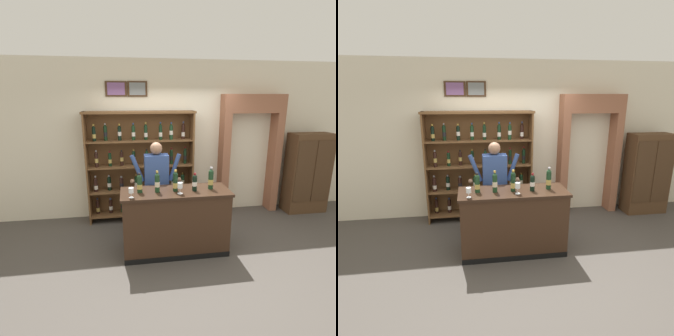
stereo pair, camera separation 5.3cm
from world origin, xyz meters
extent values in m
cube|color=#47423D|center=(0.00, 0.00, -0.01)|extent=(14.00, 14.00, 0.02)
cube|color=beige|center=(0.00, 1.54, 1.50)|extent=(12.00, 0.16, 3.01)
cube|color=#422B19|center=(-0.95, 1.45, 2.47)|extent=(0.39, 0.02, 0.27)
cube|color=#7C528A|center=(-0.95, 1.43, 2.47)|extent=(0.31, 0.01, 0.22)
cube|color=#422B19|center=(-0.56, 1.45, 2.47)|extent=(0.36, 0.02, 0.28)
cube|color=slate|center=(-0.56, 1.43, 2.47)|extent=(0.29, 0.01, 0.22)
cube|color=brown|center=(-1.52, 1.23, 1.04)|extent=(0.03, 0.34, 2.08)
cube|color=brown|center=(0.43, 1.23, 1.04)|extent=(0.03, 0.34, 2.08)
cube|color=brown|center=(-0.54, 1.39, 1.04)|extent=(1.98, 0.02, 2.08)
cube|color=brown|center=(-0.54, 1.23, 0.13)|extent=(1.92, 0.33, 0.03)
cylinder|color=black|center=(-1.39, 1.26, 0.26)|extent=(0.07, 0.07, 0.23)
sphere|color=black|center=(-1.39, 1.26, 0.38)|extent=(0.06, 0.06, 0.06)
cylinder|color=black|center=(-1.39, 1.26, 0.42)|extent=(0.03, 0.03, 0.08)
cylinder|color=navy|center=(-1.39, 1.26, 0.45)|extent=(0.03, 0.03, 0.03)
cylinder|color=tan|center=(-1.39, 1.26, 0.23)|extent=(0.07, 0.07, 0.07)
cylinder|color=black|center=(-1.15, 1.27, 0.26)|extent=(0.07, 0.07, 0.24)
sphere|color=black|center=(-1.15, 1.27, 0.39)|extent=(0.06, 0.06, 0.06)
cylinder|color=black|center=(-1.15, 1.27, 0.41)|extent=(0.03, 0.03, 0.06)
cylinder|color=navy|center=(-1.15, 1.27, 0.43)|extent=(0.03, 0.03, 0.03)
cylinder|color=silver|center=(-1.15, 1.27, 0.24)|extent=(0.07, 0.07, 0.08)
cylinder|color=#19381E|center=(-0.92, 1.26, 0.25)|extent=(0.07, 0.07, 0.22)
sphere|color=#19381E|center=(-0.92, 1.26, 0.37)|extent=(0.06, 0.06, 0.06)
cylinder|color=#19381E|center=(-0.92, 1.26, 0.40)|extent=(0.03, 0.03, 0.07)
cylinder|color=maroon|center=(-0.92, 1.26, 0.42)|extent=(0.03, 0.03, 0.03)
cylinder|color=black|center=(-0.92, 1.26, 0.26)|extent=(0.07, 0.07, 0.07)
cylinder|color=black|center=(-0.65, 1.23, 0.25)|extent=(0.07, 0.07, 0.22)
sphere|color=black|center=(-0.65, 1.23, 0.36)|extent=(0.06, 0.06, 0.06)
cylinder|color=black|center=(-0.65, 1.23, 0.40)|extent=(0.02, 0.02, 0.07)
cylinder|color=maroon|center=(-0.65, 1.23, 0.42)|extent=(0.03, 0.03, 0.03)
cylinder|color=silver|center=(-0.65, 1.23, 0.24)|extent=(0.07, 0.07, 0.07)
cylinder|color=#19381E|center=(-0.43, 1.19, 0.26)|extent=(0.07, 0.07, 0.23)
sphere|color=#19381E|center=(-0.43, 1.19, 0.38)|extent=(0.06, 0.06, 0.06)
cylinder|color=#19381E|center=(-0.43, 1.19, 0.40)|extent=(0.03, 0.03, 0.07)
cylinder|color=maroon|center=(-0.43, 1.19, 0.43)|extent=(0.03, 0.03, 0.03)
cylinder|color=beige|center=(-0.43, 1.19, 0.23)|extent=(0.07, 0.07, 0.07)
cylinder|color=#19381E|center=(-0.20, 1.27, 0.26)|extent=(0.07, 0.07, 0.23)
sphere|color=#19381E|center=(-0.20, 1.27, 0.38)|extent=(0.06, 0.06, 0.06)
cylinder|color=#19381E|center=(-0.20, 1.27, 0.41)|extent=(0.03, 0.03, 0.08)
cylinder|color=navy|center=(-0.20, 1.27, 0.44)|extent=(0.03, 0.03, 0.03)
cylinder|color=silver|center=(-0.20, 1.27, 0.23)|extent=(0.07, 0.07, 0.07)
cylinder|color=black|center=(0.03, 1.23, 0.25)|extent=(0.07, 0.07, 0.22)
sphere|color=black|center=(0.03, 1.23, 0.37)|extent=(0.06, 0.06, 0.06)
cylinder|color=black|center=(0.03, 1.23, 0.40)|extent=(0.03, 0.03, 0.06)
cylinder|color=navy|center=(0.03, 1.23, 0.42)|extent=(0.03, 0.03, 0.03)
cylinder|color=silver|center=(0.03, 1.23, 0.26)|extent=(0.07, 0.07, 0.07)
cylinder|color=black|center=(0.28, 1.27, 0.26)|extent=(0.07, 0.07, 0.23)
sphere|color=black|center=(0.28, 1.27, 0.38)|extent=(0.06, 0.06, 0.06)
cylinder|color=black|center=(0.28, 1.27, 0.41)|extent=(0.02, 0.02, 0.07)
cylinder|color=navy|center=(0.28, 1.27, 0.44)|extent=(0.03, 0.03, 0.03)
cylinder|color=silver|center=(0.28, 1.27, 0.26)|extent=(0.07, 0.07, 0.07)
cube|color=brown|center=(-0.54, 1.23, 0.60)|extent=(1.92, 0.33, 0.02)
cylinder|color=black|center=(-1.39, 1.19, 0.73)|extent=(0.07, 0.07, 0.22)
sphere|color=black|center=(-1.39, 1.19, 0.85)|extent=(0.07, 0.07, 0.07)
cylinder|color=black|center=(-1.39, 1.19, 0.88)|extent=(0.03, 0.03, 0.08)
cylinder|color=#99999E|center=(-1.39, 1.19, 0.91)|extent=(0.03, 0.03, 0.03)
cylinder|color=silver|center=(-1.39, 1.19, 0.70)|extent=(0.07, 0.07, 0.07)
cylinder|color=black|center=(-1.15, 1.24, 0.73)|extent=(0.07, 0.07, 0.23)
sphere|color=black|center=(-1.15, 1.24, 0.85)|extent=(0.07, 0.07, 0.07)
cylinder|color=black|center=(-1.15, 1.24, 0.88)|extent=(0.03, 0.03, 0.06)
cylinder|color=#99999E|center=(-1.15, 1.24, 0.90)|extent=(0.03, 0.03, 0.03)
cylinder|color=silver|center=(-1.15, 1.24, 0.72)|extent=(0.07, 0.07, 0.07)
cylinder|color=black|center=(-0.92, 1.21, 0.72)|extent=(0.07, 0.07, 0.21)
sphere|color=black|center=(-0.92, 1.21, 0.84)|extent=(0.07, 0.07, 0.07)
cylinder|color=black|center=(-0.92, 1.21, 0.86)|extent=(0.03, 0.03, 0.06)
cylinder|color=#99999E|center=(-0.92, 1.21, 0.88)|extent=(0.04, 0.04, 0.03)
cylinder|color=black|center=(-0.92, 1.21, 0.72)|extent=(0.07, 0.07, 0.07)
cylinder|color=#19381E|center=(-0.64, 1.24, 0.72)|extent=(0.07, 0.07, 0.21)
sphere|color=#19381E|center=(-0.64, 1.24, 0.84)|extent=(0.07, 0.07, 0.07)
cylinder|color=#19381E|center=(-0.64, 1.24, 0.87)|extent=(0.03, 0.03, 0.07)
cylinder|color=#B79338|center=(-0.64, 1.24, 0.89)|extent=(0.03, 0.03, 0.03)
cylinder|color=silver|center=(-0.64, 1.24, 0.72)|extent=(0.07, 0.07, 0.07)
cylinder|color=black|center=(-0.43, 1.23, 0.72)|extent=(0.07, 0.07, 0.21)
sphere|color=black|center=(-0.43, 1.23, 0.83)|extent=(0.07, 0.07, 0.07)
cylinder|color=black|center=(-0.43, 1.23, 0.87)|extent=(0.03, 0.03, 0.08)
cylinder|color=black|center=(-0.43, 1.23, 0.90)|extent=(0.04, 0.04, 0.03)
cylinder|color=tan|center=(-0.43, 1.23, 0.71)|extent=(0.07, 0.07, 0.07)
cylinder|color=black|center=(-0.19, 1.19, 0.73)|extent=(0.07, 0.07, 0.23)
sphere|color=black|center=(-0.19, 1.19, 0.85)|extent=(0.07, 0.07, 0.07)
cylinder|color=black|center=(-0.19, 1.19, 0.88)|extent=(0.03, 0.03, 0.07)
cylinder|color=#99999E|center=(-0.19, 1.19, 0.91)|extent=(0.03, 0.03, 0.03)
cylinder|color=silver|center=(-0.19, 1.19, 0.74)|extent=(0.07, 0.07, 0.07)
cylinder|color=black|center=(0.07, 1.25, 0.73)|extent=(0.07, 0.07, 0.22)
sphere|color=black|center=(0.07, 1.25, 0.85)|extent=(0.07, 0.07, 0.07)
cylinder|color=black|center=(0.07, 1.25, 0.87)|extent=(0.03, 0.03, 0.06)
cylinder|color=black|center=(0.07, 1.25, 0.89)|extent=(0.04, 0.04, 0.03)
cylinder|color=silver|center=(0.07, 1.25, 0.70)|extent=(0.07, 0.07, 0.07)
cylinder|color=#19381E|center=(0.26, 1.24, 0.72)|extent=(0.07, 0.07, 0.21)
sphere|color=#19381E|center=(0.26, 1.24, 0.84)|extent=(0.07, 0.07, 0.07)
cylinder|color=#19381E|center=(0.26, 1.24, 0.86)|extent=(0.03, 0.03, 0.06)
cylinder|color=#B79338|center=(0.26, 1.24, 0.88)|extent=(0.03, 0.03, 0.03)
cylinder|color=beige|center=(0.26, 1.24, 0.72)|extent=(0.07, 0.07, 0.07)
cube|color=brown|center=(-0.54, 1.23, 1.08)|extent=(1.92, 0.33, 0.02)
cylinder|color=black|center=(-1.35, 1.19, 1.21)|extent=(0.06, 0.06, 0.24)
sphere|color=black|center=(-1.35, 1.19, 1.34)|extent=(0.06, 0.06, 0.06)
cylinder|color=black|center=(-1.35, 1.19, 1.37)|extent=(0.02, 0.02, 0.06)
cylinder|color=#99999E|center=(-1.35, 1.19, 1.39)|extent=(0.03, 0.03, 0.03)
cylinder|color=tan|center=(-1.35, 1.19, 1.21)|extent=(0.06, 0.06, 0.08)
cylinder|color=black|center=(-1.11, 1.23, 1.20)|extent=(0.06, 0.06, 0.22)
sphere|color=black|center=(-1.11, 1.23, 1.32)|extent=(0.06, 0.06, 0.06)
cylinder|color=black|center=(-1.11, 1.23, 1.34)|extent=(0.03, 0.03, 0.06)
cylinder|color=maroon|center=(-1.11, 1.23, 1.36)|extent=(0.03, 0.03, 0.03)
cylinder|color=tan|center=(-1.11, 1.23, 1.18)|extent=(0.06, 0.06, 0.07)
cylinder|color=black|center=(-0.89, 1.25, 1.20)|extent=(0.06, 0.06, 0.23)
sphere|color=black|center=(-0.89, 1.25, 1.32)|extent=(0.06, 0.06, 0.06)
cylinder|color=black|center=(-0.89, 1.25, 1.35)|extent=(0.03, 0.03, 0.06)
cylinder|color=black|center=(-0.89, 1.25, 1.37)|extent=(0.03, 0.03, 0.03)
cylinder|color=tan|center=(-0.89, 1.25, 1.21)|extent=(0.06, 0.06, 0.07)
cylinder|color=black|center=(-0.67, 1.26, 1.21)|extent=(0.06, 0.06, 0.23)
sphere|color=black|center=(-0.67, 1.26, 1.33)|extent=(0.06, 0.06, 0.06)
cylinder|color=black|center=(-0.67, 1.26, 1.35)|extent=(0.02, 0.02, 0.06)
cylinder|color=#B79338|center=(-0.67, 1.26, 1.37)|extent=(0.03, 0.03, 0.03)
cylinder|color=silver|center=(-0.67, 1.26, 1.20)|extent=(0.06, 0.06, 0.07)
cylinder|color=#19381E|center=(-0.43, 1.23, 1.20)|extent=(0.06, 0.06, 0.22)
sphere|color=#19381E|center=(-0.43, 1.23, 1.32)|extent=(0.06, 0.06, 0.06)
cylinder|color=#19381E|center=(-0.43, 1.23, 1.35)|extent=(0.03, 0.03, 0.08)
cylinder|color=black|center=(-0.43, 1.23, 1.38)|extent=(0.03, 0.03, 0.03)
cylinder|color=silver|center=(-0.43, 1.23, 1.18)|extent=(0.06, 0.06, 0.07)
cylinder|color=black|center=(-0.19, 1.20, 1.20)|extent=(0.06, 0.06, 0.23)
sphere|color=black|center=(-0.19, 1.20, 1.32)|extent=(0.06, 0.06, 0.06)
cylinder|color=black|center=(-0.19, 1.20, 1.36)|extent=(0.03, 0.03, 0.08)
cylinder|color=#99999E|center=(-0.19, 1.20, 1.39)|extent=(0.03, 0.03, 0.03)
cylinder|color=silver|center=(-0.19, 1.20, 1.20)|extent=(0.06, 0.06, 0.07)
cylinder|color=black|center=(0.04, 1.22, 1.21)|extent=(0.06, 0.06, 0.24)
sphere|color=black|center=(0.04, 1.22, 1.34)|extent=(0.06, 0.06, 0.06)
cylinder|color=black|center=(0.04, 1.22, 1.37)|extent=(0.03, 0.03, 0.07)
cylinder|color=maroon|center=(0.04, 1.22, 1.39)|extent=(0.03, 0.03, 0.03)
cylinder|color=black|center=(0.04, 1.22, 1.21)|extent=(0.06, 0.06, 0.08)
cylinder|color=black|center=(0.30, 1.23, 1.21)|extent=(0.06, 0.06, 0.24)
sphere|color=black|center=(0.30, 1.23, 1.34)|extent=(0.06, 0.06, 0.06)
cylinder|color=black|center=(0.30, 1.23, 1.37)|extent=(0.03, 0.03, 0.08)
cylinder|color=maroon|center=(0.30, 1.23, 1.40)|extent=(0.03, 0.03, 0.03)
cylinder|color=black|center=(0.30, 1.23, 1.21)|extent=(0.06, 0.06, 0.08)
cube|color=brown|center=(-0.54, 1.23, 1.55)|extent=(1.92, 0.33, 0.02)
cylinder|color=black|center=(-1.36, 1.22, 1.68)|extent=(0.06, 0.06, 0.23)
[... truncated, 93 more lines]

